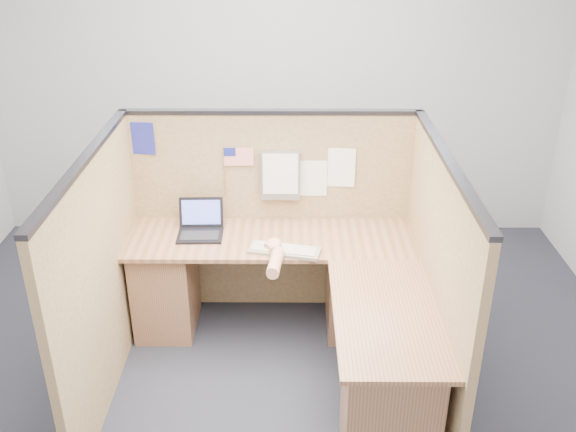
{
  "coord_description": "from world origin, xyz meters",
  "views": [
    {
      "loc": [
        0.14,
        -3.17,
        2.8
      ],
      "look_at": [
        0.12,
        0.5,
        0.98
      ],
      "focal_mm": 40.0,
      "sensor_mm": 36.0,
      "label": 1
    }
  ],
  "objects_px": {
    "l_desk": "(298,312)",
    "mouse": "(274,247)",
    "laptop": "(201,226)",
    "keyboard": "(284,250)"
  },
  "relations": [
    {
      "from": "l_desk",
      "to": "laptop",
      "type": "xyz_separation_m",
      "value": [
        -0.67,
        0.46,
        0.39
      ]
    },
    {
      "from": "laptop",
      "to": "l_desk",
      "type": "bearing_deg",
      "value": -36.24
    },
    {
      "from": "laptop",
      "to": "keyboard",
      "type": "xyz_separation_m",
      "value": [
        0.58,
        -0.27,
        -0.04
      ]
    },
    {
      "from": "keyboard",
      "to": "mouse",
      "type": "height_order",
      "value": "mouse"
    },
    {
      "from": "keyboard",
      "to": "mouse",
      "type": "distance_m",
      "value": 0.08
    },
    {
      "from": "keyboard",
      "to": "l_desk",
      "type": "bearing_deg",
      "value": -52.79
    },
    {
      "from": "l_desk",
      "to": "mouse",
      "type": "xyz_separation_m",
      "value": [
        -0.16,
        0.22,
        0.36
      ]
    },
    {
      "from": "l_desk",
      "to": "mouse",
      "type": "relative_size",
      "value": 16.16
    },
    {
      "from": "laptop",
      "to": "mouse",
      "type": "height_order",
      "value": "laptop"
    },
    {
      "from": "laptop",
      "to": "mouse",
      "type": "bearing_deg",
      "value": -27.42
    }
  ]
}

